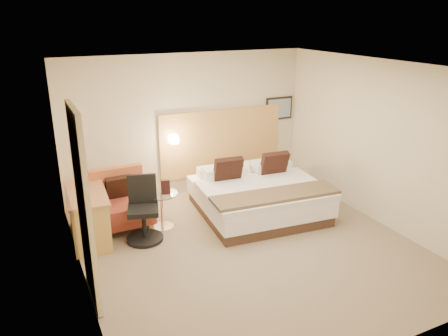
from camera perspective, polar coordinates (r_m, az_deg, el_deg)
name	(u,v)px	position (r m, az deg, el deg)	size (l,w,h in m)	color
floor	(249,247)	(6.79, 3.33, -10.32)	(4.80, 5.00, 0.02)	#7D6B54
ceiling	(253,66)	(5.93, 3.86, 13.13)	(4.80, 5.00, 0.02)	white
wall_back	(188,125)	(8.42, -4.72, 5.61)	(4.80, 0.02, 2.70)	beige
wall_front	(381,242)	(4.39, 19.78, -9.10)	(4.80, 0.02, 2.70)	beige
wall_left	(75,191)	(5.54, -18.85, -2.91)	(0.02, 5.00, 2.70)	beige
wall_right	(379,143)	(7.64, 19.63, 3.08)	(0.02, 5.00, 2.70)	beige
headboard_panel	(222,141)	(8.75, -0.27, 3.51)	(2.60, 0.04, 1.30)	tan
art_frame	(279,108)	(9.25, 7.19, 7.74)	(0.62, 0.03, 0.47)	black
art_canvas	(279,108)	(9.23, 7.26, 7.72)	(0.54, 0.01, 0.39)	gray
lamp_arm	(173,138)	(8.27, -6.73, 3.86)	(0.02, 0.02, 0.12)	silver
lamp_shade	(174,139)	(8.22, -6.59, 3.76)	(0.15, 0.15, 0.15)	#F3E2BE
curtain	(84,208)	(5.37, -17.82, -5.05)	(0.06, 0.90, 2.42)	beige
bottle_a	(154,187)	(7.17, -9.10, -2.42)	(0.07, 0.07, 0.22)	#869BD0
menu_folder	(165,187)	(7.10, -7.66, -2.48)	(0.14, 0.05, 0.24)	black
bed	(257,195)	(7.76, 4.38, -3.57)	(2.22, 2.17, 1.01)	#412B20
lounge_chair	(122,204)	(7.47, -13.22, -4.61)	(0.92, 0.81, 0.94)	tan
side_table	(162,208)	(7.28, -8.14, -5.26)	(0.66, 0.66, 0.61)	white
desk	(89,201)	(7.08, -17.27, -4.20)	(0.66, 1.30, 0.79)	#B07245
desk_chair	(144,215)	(6.93, -10.46, -6.00)	(0.71, 0.71, 1.02)	black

